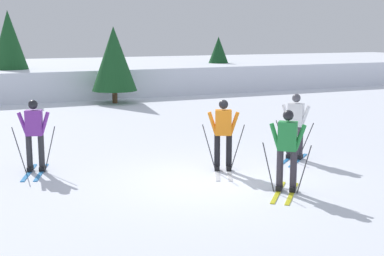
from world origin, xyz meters
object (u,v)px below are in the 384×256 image
object	(u,v)px
skier_purple	(34,134)
conifer_far_right	(9,47)
skier_white	(295,124)
skier_green	(287,148)
skier_orange	(223,131)
conifer_far_centre	(218,56)
conifer_far_left	(114,59)

from	to	relation	value
skier_purple	conifer_far_right	bearing A→B (deg)	85.55
skier_purple	skier_white	bearing A→B (deg)	-13.22
skier_green	skier_orange	distance (m)	2.11
skier_white	conifer_far_centre	world-z (taller)	conifer_far_centre
skier_green	skier_white	distance (m)	3.02
skier_white	conifer_far_centre	distance (m)	19.21
skier_green	skier_orange	size ratio (longest dim) A/B	1.00
skier_white	conifer_far_left	xyz separation A→B (m)	(-0.98, 12.96, 1.14)
skier_green	skier_purple	distance (m)	5.90
skier_green	skier_white	xyz separation A→B (m)	(1.87, 2.37, -0.00)
conifer_far_left	conifer_far_centre	size ratio (longest dim) A/B	1.18
skier_white	skier_purple	size ratio (longest dim) A/B	1.00
skier_green	skier_orange	world-z (taller)	same
conifer_far_left	conifer_far_right	distance (m)	5.95
skier_green	conifer_far_left	size ratio (longest dim) A/B	0.48
skier_white	conifer_far_right	distance (m)	18.03
skier_white	skier_orange	xyz separation A→B (m)	(-2.26, -0.29, 0.04)
skier_white	conifer_far_centre	size ratio (longest dim) A/B	0.57
conifer_far_right	skier_purple	bearing A→B (deg)	-94.45
conifer_far_left	skier_green	bearing A→B (deg)	-93.32
conifer_far_centre	conifer_far_left	bearing A→B (deg)	-148.31
skier_purple	conifer_far_right	distance (m)	15.85
skier_orange	conifer_far_left	distance (m)	13.36
skier_orange	conifer_far_centre	xyz separation A→B (m)	(9.24, 18.16, 0.92)
skier_orange	conifer_far_left	xyz separation A→B (m)	(1.28, 13.25, 1.10)
skier_orange	conifer_far_left	world-z (taller)	conifer_far_left
skier_green	conifer_far_centre	size ratio (longest dim) A/B	0.57
conifer_far_centre	skier_purple	bearing A→B (deg)	-129.10
skier_green	conifer_far_centre	world-z (taller)	conifer_far_centre
skier_orange	skier_purple	xyz separation A→B (m)	(-4.08, 1.78, -0.04)
skier_green	skier_orange	xyz separation A→B (m)	(-0.39, 2.08, 0.04)
conifer_far_left	conifer_far_right	xyz separation A→B (m)	(-4.13, 4.25, 0.50)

